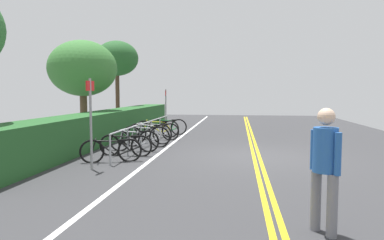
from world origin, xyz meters
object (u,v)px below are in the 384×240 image
(bicycle_6, at_px, (157,129))
(sign_post_far, at_px, (166,106))
(bicycle_1, at_px, (126,145))
(pedestrian, at_px, (325,162))
(bicycle_5, at_px, (158,131))
(tree_mid, at_px, (83,69))
(bicycle_3, at_px, (146,136))
(bicycle_2, at_px, (134,141))
(tree_far_right, at_px, (117,59))
(bicycle_4, at_px, (150,134))
(bicycle_7, at_px, (168,127))
(sign_post_near, at_px, (91,115))
(bike_rack, at_px, (147,128))
(bicycle_0, at_px, (111,150))

(bicycle_6, distance_m, sign_post_far, 2.73)
(bicycle_1, xyz_separation_m, pedestrian, (-5.28, -4.46, 0.65))
(bicycle_5, height_order, tree_mid, tree_mid)
(bicycle_1, relative_size, bicycle_3, 0.94)
(bicycle_2, height_order, sign_post_far, sign_post_far)
(pedestrian, height_order, tree_far_right, tree_far_right)
(bicycle_5, xyz_separation_m, tree_far_right, (6.15, 3.82, 3.47))
(bicycle_5, height_order, bicycle_6, bicycle_6)
(bicycle_4, distance_m, bicycle_6, 1.82)
(bicycle_2, distance_m, tree_mid, 5.03)
(bicycle_5, xyz_separation_m, bicycle_7, (1.78, -0.02, 0.01))
(bicycle_7, bearing_deg, bicycle_1, 177.90)
(bicycle_6, bearing_deg, tree_far_right, 34.03)
(bicycle_2, distance_m, tree_far_right, 10.20)
(bicycle_3, distance_m, bicycle_6, 2.61)
(bicycle_3, height_order, sign_post_near, sign_post_near)
(bicycle_3, bearing_deg, sign_post_far, 3.88)
(bike_rack, xyz_separation_m, bicycle_1, (-2.21, 0.06, -0.31))
(bicycle_3, bearing_deg, bicycle_6, 4.10)
(bicycle_4, xyz_separation_m, pedestrian, (-7.89, -4.39, 0.60))
(sign_post_far, bearing_deg, tree_mid, 137.11)
(bicycle_6, xyz_separation_m, tree_far_right, (5.30, 3.58, 3.45))
(bike_rack, distance_m, bicycle_7, 3.16)
(bicycle_1, height_order, bicycle_5, bicycle_5)
(bike_rack, bearing_deg, sign_post_near, 176.04)
(bike_rack, height_order, sign_post_near, sign_post_near)
(bicycle_1, bearing_deg, bicycle_3, -3.93)
(bicycle_2, xyz_separation_m, sign_post_near, (-2.79, 0.23, 1.00))
(bicycle_4, bearing_deg, bicycle_7, -2.68)
(bicycle_2, bearing_deg, sign_post_near, 175.29)
(bicycle_7, bearing_deg, bicycle_4, 177.32)
(bicycle_5, bearing_deg, sign_post_far, 6.72)
(bicycle_1, height_order, bicycle_3, bicycle_3)
(bicycle_0, distance_m, bicycle_2, 1.83)
(bicycle_2, xyz_separation_m, bicycle_4, (1.75, -0.07, 0.03))
(tree_mid, bearing_deg, bicycle_5, -96.07)
(bicycle_0, relative_size, tree_far_right, 0.33)
(tree_far_right, bearing_deg, bicycle_2, -157.68)
(sign_post_near, bearing_deg, bicycle_4, -3.76)
(bicycle_1, bearing_deg, tree_far_right, 20.52)
(bicycle_0, distance_m, bicycle_1, 0.97)
(bicycle_2, distance_m, bicycle_5, 2.73)
(bicycle_4, bearing_deg, sign_post_far, 3.81)
(bike_rack, bearing_deg, bicycle_2, 177.57)
(bicycle_1, relative_size, pedestrian, 0.98)
(bicycle_2, xyz_separation_m, bicycle_5, (2.73, -0.18, -0.00))
(sign_post_far, height_order, tree_far_right, tree_far_right)
(bicycle_4, bearing_deg, bicycle_5, -6.42)
(sign_post_far, distance_m, tree_mid, 4.50)
(bike_rack, relative_size, bicycle_4, 4.17)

